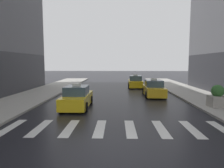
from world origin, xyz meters
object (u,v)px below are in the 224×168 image
(taxi_lead, at_px, (77,98))
(taxi_third, at_px, (135,82))
(taxi_second, at_px, (154,89))
(planter_near_corner, at_px, (217,97))

(taxi_lead, height_order, taxi_third, same)
(taxi_second, height_order, planter_near_corner, taxi_second)
(taxi_third, relative_size, planter_near_corner, 2.87)
(taxi_second, bearing_deg, taxi_lead, -140.94)
(taxi_lead, height_order, taxi_second, same)
(taxi_second, relative_size, planter_near_corner, 2.85)
(taxi_lead, xyz_separation_m, planter_near_corner, (10.27, -0.20, 0.15))
(taxi_second, xyz_separation_m, taxi_third, (-1.18, 7.32, 0.00))
(planter_near_corner, bearing_deg, taxi_third, 110.24)
(taxi_lead, relative_size, taxi_third, 0.99)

